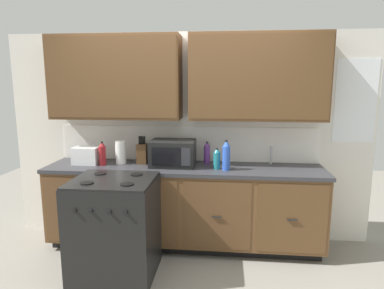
{
  "coord_description": "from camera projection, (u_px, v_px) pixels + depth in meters",
  "views": [
    {
      "loc": [
        0.46,
        -3.25,
        1.81
      ],
      "look_at": [
        0.09,
        0.27,
        1.17
      ],
      "focal_mm": 31.76,
      "sensor_mm": 36.0,
      "label": 1
    }
  ],
  "objects": [
    {
      "name": "bottle_teal",
      "position": [
        217.0,
        159.0,
        3.56
      ],
      "size": [
        0.08,
        0.08,
        0.22
      ],
      "color": "#1E707A",
      "rests_on": "counter_run"
    },
    {
      "name": "bottle_red",
      "position": [
        102.0,
        154.0,
        3.72
      ],
      "size": [
        0.08,
        0.08,
        0.26
      ],
      "color": "maroon",
      "rests_on": "counter_run"
    },
    {
      "name": "bottle_violet",
      "position": [
        207.0,
        153.0,
        3.79
      ],
      "size": [
        0.07,
        0.07,
        0.25
      ],
      "color": "#663384",
      "rests_on": "counter_run"
    },
    {
      "name": "toaster",
      "position": [
        86.0,
        156.0,
        3.78
      ],
      "size": [
        0.28,
        0.18,
        0.19
      ],
      "color": "white",
      "rests_on": "counter_run"
    },
    {
      "name": "sink_faucet",
      "position": [
        271.0,
        155.0,
        3.77
      ],
      "size": [
        0.02,
        0.02,
        0.2
      ],
      "primitive_type": "cylinder",
      "color": "#B2B5BA",
      "rests_on": "counter_run"
    },
    {
      "name": "bottle_blue",
      "position": [
        226.0,
        156.0,
        3.5
      ],
      "size": [
        0.08,
        0.08,
        0.32
      ],
      "color": "blue",
      "rests_on": "counter_run"
    },
    {
      "name": "paper_towel_roll",
      "position": [
        121.0,
        152.0,
        3.79
      ],
      "size": [
        0.12,
        0.12,
        0.26
      ],
      "primitive_type": "cylinder",
      "color": "white",
      "rests_on": "counter_run"
    },
    {
      "name": "stove_range",
      "position": [
        115.0,
        227.0,
        3.2
      ],
      "size": [
        0.76,
        0.68,
        0.95
      ],
      "color": "black",
      "rests_on": "ground_plane"
    },
    {
      "name": "wall_unit",
      "position": [
        186.0,
        100.0,
        3.75
      ],
      "size": [
        4.17,
        0.4,
        2.37
      ],
      "color": "white",
      "rests_on": "ground_plane"
    },
    {
      "name": "microwave",
      "position": [
        173.0,
        153.0,
        3.7
      ],
      "size": [
        0.48,
        0.37,
        0.28
      ],
      "color": "black",
      "rests_on": "counter_run"
    },
    {
      "name": "counter_run",
      "position": [
        184.0,
        206.0,
        3.76
      ],
      "size": [
        3.0,
        0.64,
        0.92
      ],
      "color": "black",
      "rests_on": "ground_plane"
    },
    {
      "name": "knife_block",
      "position": [
        143.0,
        153.0,
        3.82
      ],
      "size": [
        0.11,
        0.14,
        0.31
      ],
      "color": "#52361E",
      "rests_on": "counter_run"
    },
    {
      "name": "ground_plane",
      "position": [
        181.0,
        259.0,
        3.55
      ],
      "size": [
        8.0,
        8.0,
        0.0
      ],
      "primitive_type": "plane",
      "color": "gray"
    }
  ]
}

